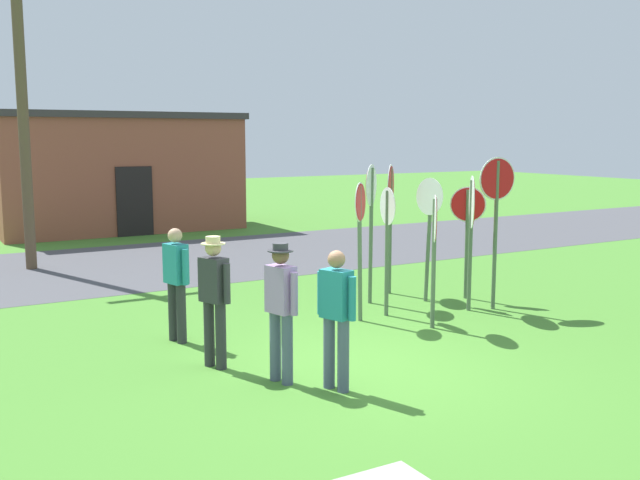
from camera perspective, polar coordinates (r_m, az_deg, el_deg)
The scene contains 17 objects.
ground_plane at distance 9.59m, azimuth 2.55°, elevation -10.16°, with size 80.00×80.00×0.00m, color #47842D.
street_asphalt at distance 17.78m, azimuth -13.71°, elevation -1.80°, with size 60.00×6.40×0.01m, color #4C4C51.
building_background at distance 24.41m, azimuth -15.64°, elevation 5.21°, with size 7.59×3.93×3.74m.
utility_pole at distance 17.65m, azimuth -22.34°, elevation 10.30°, with size 1.80×0.24×7.35m.
stop_sign_rear_left at distance 13.65m, azimuth 11.49°, elevation 1.25°, with size 0.49×0.49×2.10m.
stop_sign_leaning_left at distance 12.70m, azimuth 11.79°, elevation 1.72°, with size 0.55×0.73×2.34m.
stop_sign_far_back at distance 11.43m, azimuth 8.96°, elevation 0.15°, with size 0.45×0.61×2.11m.
stop_sign_center_cluster at distance 12.88m, azimuth 13.67°, elevation 2.58°, with size 0.74×0.09×2.66m.
stop_sign_rear_right at distance 13.01m, azimuth 4.02°, elevation 2.43°, with size 0.57×0.51×2.52m.
stop_sign_tallest at distance 11.75m, azimuth 3.16°, elevation 0.86°, with size 0.49×0.45×2.28m.
stop_sign_nearest at distance 13.86m, azimuth 5.56°, elevation 2.78°, with size 0.58×0.63×2.48m.
stop_sign_low_front at distance 13.33m, azimuth 8.56°, elevation 1.67°, with size 0.17×0.67×2.26m.
stop_sign_leaning_right at distance 12.14m, azimuth 5.31°, elevation 0.73°, with size 0.16×0.61×2.17m.
person_with_sunhat at distance 9.53m, azimuth -8.31°, elevation -4.20°, with size 0.33×0.54×1.74m.
person_in_blue at distance 8.88m, azimuth -3.09°, elevation -5.05°, with size 0.31×0.55×1.74m.
person_in_teal at distance 8.61m, azimuth 1.29°, elevation -5.68°, with size 0.32×0.55×1.69m.
person_holding_notes at distance 10.82m, azimuth -11.22°, elevation -2.97°, with size 0.30×0.56×1.69m.
Camera 1 is at (-4.95, -7.63, 3.01)m, focal length 40.79 mm.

